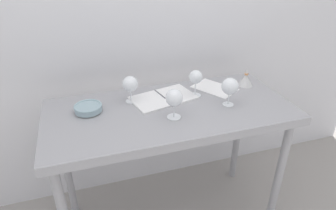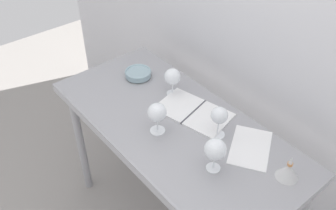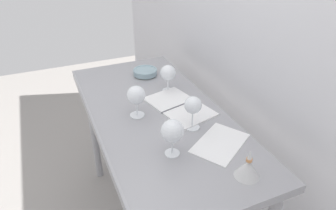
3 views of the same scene
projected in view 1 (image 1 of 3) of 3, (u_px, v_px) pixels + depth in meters
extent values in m
cube|color=silver|center=(147.00, 18.00, 1.90)|extent=(3.80, 0.04, 2.60)
cube|color=#949499|center=(170.00, 111.00, 1.70)|extent=(1.40, 0.64, 0.04)
cube|color=#949499|center=(190.00, 144.00, 1.43)|extent=(1.40, 0.01, 0.05)
cylinder|color=#949499|center=(279.00, 177.00, 1.86)|extent=(0.05, 0.05, 0.86)
cylinder|color=#949499|center=(66.00, 165.00, 1.96)|extent=(0.05, 0.05, 0.86)
cylinder|color=#949499|center=(238.00, 133.00, 2.30)|extent=(0.05, 0.05, 0.86)
cylinder|color=white|center=(228.00, 104.00, 1.72)|extent=(0.06, 0.06, 0.00)
cylinder|color=white|center=(229.00, 98.00, 1.70)|extent=(0.01, 0.01, 0.07)
sphere|color=white|center=(230.00, 86.00, 1.66)|extent=(0.10, 0.10, 0.10)
cylinder|color=maroon|center=(230.00, 89.00, 1.67)|extent=(0.07, 0.07, 0.03)
cylinder|color=white|center=(195.00, 95.00, 1.82)|extent=(0.07, 0.07, 0.00)
cylinder|color=white|center=(195.00, 89.00, 1.80)|extent=(0.01, 0.01, 0.09)
sphere|color=white|center=(196.00, 77.00, 1.76)|extent=(0.08, 0.08, 0.08)
cylinder|color=maroon|center=(196.00, 79.00, 1.77)|extent=(0.06, 0.06, 0.02)
cylinder|color=white|center=(131.00, 101.00, 1.75)|extent=(0.07, 0.07, 0.00)
cylinder|color=white|center=(131.00, 95.00, 1.74)|extent=(0.01, 0.01, 0.07)
sphere|color=white|center=(130.00, 84.00, 1.70)|extent=(0.09, 0.09, 0.09)
cylinder|color=maroon|center=(130.00, 86.00, 1.71)|extent=(0.06, 0.06, 0.02)
cylinder|color=white|center=(174.00, 117.00, 1.59)|extent=(0.08, 0.08, 0.00)
cylinder|color=white|center=(174.00, 111.00, 1.57)|extent=(0.01, 0.01, 0.08)
sphere|color=white|center=(174.00, 98.00, 1.54)|extent=(0.09, 0.09, 0.09)
cylinder|color=maroon|center=(174.00, 100.00, 1.55)|extent=(0.06, 0.06, 0.02)
cube|color=white|center=(149.00, 101.00, 1.75)|extent=(0.24, 0.26, 0.01)
cube|color=white|center=(176.00, 94.00, 1.83)|extent=(0.24, 0.26, 0.01)
cube|color=#3F3F47|center=(163.00, 98.00, 1.79)|extent=(0.06, 0.22, 0.01)
cube|color=white|center=(215.00, 88.00, 1.91)|extent=(0.29, 0.32, 0.00)
cylinder|color=#DBCC66|center=(89.00, 111.00, 1.65)|extent=(0.12, 0.12, 0.01)
cylinder|color=#8CA8B2|center=(88.00, 108.00, 1.64)|extent=(0.15, 0.15, 0.03)
torus|color=#8CA8B2|center=(88.00, 106.00, 1.63)|extent=(0.15, 0.15, 0.01)
cone|color=silver|center=(246.00, 80.00, 1.94)|extent=(0.10, 0.10, 0.07)
cylinder|color=#C17F4C|center=(246.00, 74.00, 1.92)|extent=(0.02, 0.02, 0.01)
cone|color=silver|center=(247.00, 70.00, 1.91)|extent=(0.02, 0.02, 0.04)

